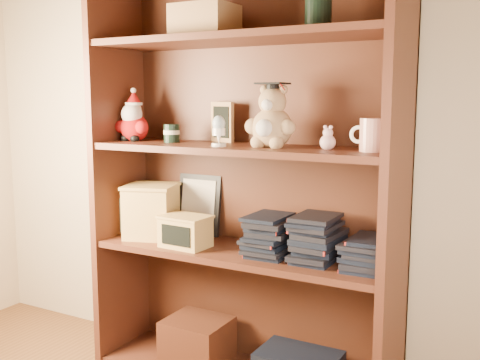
# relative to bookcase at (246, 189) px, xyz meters

# --- Properties ---
(bookcase) EXTENTS (1.20, 0.35, 1.60)m
(bookcase) POSITION_rel_bookcase_xyz_m (0.00, 0.00, 0.00)
(bookcase) COLOR #4E2516
(bookcase) RESTS_ON ground
(shelf_lower) EXTENTS (1.14, 0.33, 0.02)m
(shelf_lower) POSITION_rel_bookcase_xyz_m (0.00, -0.05, -0.24)
(shelf_lower) COLOR #4E2516
(shelf_lower) RESTS_ON ground
(shelf_upper) EXTENTS (1.14, 0.33, 0.02)m
(shelf_upper) POSITION_rel_bookcase_xyz_m (0.00, -0.05, 0.16)
(shelf_upper) COLOR #4E2516
(shelf_upper) RESTS_ON ground
(santa_plush) EXTENTS (0.16, 0.12, 0.23)m
(santa_plush) POSITION_rel_bookcase_xyz_m (-0.50, -0.06, 0.25)
(santa_plush) COLOR #A50F0F
(santa_plush) RESTS_ON shelf_upper
(teachers_tin) EXTENTS (0.06, 0.06, 0.07)m
(teachers_tin) POSITION_rel_bookcase_xyz_m (-0.31, -0.05, 0.21)
(teachers_tin) COLOR black
(teachers_tin) RESTS_ON shelf_upper
(chalkboard_plaque) EXTENTS (0.12, 0.09, 0.16)m
(chalkboard_plaque) POSITION_rel_bookcase_xyz_m (-0.14, 0.06, 0.25)
(chalkboard_plaque) COLOR #9E7547
(chalkboard_plaque) RESTS_ON shelf_upper
(egg_cup) EXTENTS (0.05, 0.05, 0.11)m
(egg_cup) POSITION_rel_bookcase_xyz_m (-0.04, -0.13, 0.23)
(egg_cup) COLOR white
(egg_cup) RESTS_ON shelf_upper
(grad_teddy_bear) EXTENTS (0.20, 0.17, 0.24)m
(grad_teddy_bear) POSITION_rel_bookcase_xyz_m (0.14, -0.06, 0.26)
(grad_teddy_bear) COLOR tan
(grad_teddy_bear) RESTS_ON shelf_upper
(pink_figurine) EXTENTS (0.06, 0.06, 0.09)m
(pink_figurine) POSITION_rel_bookcase_xyz_m (0.35, -0.05, 0.20)
(pink_figurine) COLOR beige
(pink_figurine) RESTS_ON shelf_upper
(teacher_mug) EXTENTS (0.12, 0.09, 0.11)m
(teacher_mug) POSITION_rel_bookcase_xyz_m (0.50, -0.05, 0.23)
(teacher_mug) COLOR silver
(teacher_mug) RESTS_ON shelf_upper
(certificate_frame) EXTENTS (0.20, 0.05, 0.25)m
(certificate_frame) POSITION_rel_bookcase_xyz_m (-0.27, 0.09, -0.10)
(certificate_frame) COLOR black
(certificate_frame) RESTS_ON shelf_lower
(treats_box) EXTENTS (0.26, 0.26, 0.22)m
(treats_box) POSITION_rel_bookcase_xyz_m (-0.42, -0.05, -0.12)
(treats_box) COLOR tan
(treats_box) RESTS_ON shelf_lower
(pencils_box) EXTENTS (0.20, 0.14, 0.12)m
(pencils_box) POSITION_rel_bookcase_xyz_m (-0.20, -0.12, -0.17)
(pencils_box) COLOR tan
(pencils_box) RESTS_ON shelf_lower
(book_stack_left) EXTENTS (0.14, 0.20, 0.14)m
(book_stack_left) POSITION_rel_bookcase_xyz_m (0.13, -0.05, -0.16)
(book_stack_left) COLOR black
(book_stack_left) RESTS_ON shelf_lower
(book_stack_mid) EXTENTS (0.14, 0.20, 0.16)m
(book_stack_mid) POSITION_rel_bookcase_xyz_m (0.31, -0.05, -0.15)
(book_stack_mid) COLOR black
(book_stack_mid) RESTS_ON shelf_lower
(book_stack_right) EXTENTS (0.14, 0.20, 0.11)m
(book_stack_right) POSITION_rel_bookcase_xyz_m (0.50, -0.05, -0.17)
(book_stack_right) COLOR black
(book_stack_right) RESTS_ON shelf_lower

